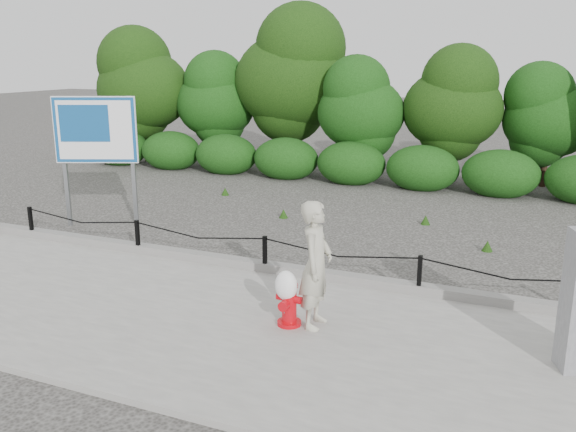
% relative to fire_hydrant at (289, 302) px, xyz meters
% --- Properties ---
extents(ground, '(90.00, 90.00, 0.00)m').
position_rel_fire_hydrant_xyz_m(ground, '(-1.16, 1.72, -0.40)').
color(ground, '#2D2B28').
rests_on(ground, ground).
extents(sidewalk, '(14.00, 4.00, 0.08)m').
position_rel_fire_hydrant_xyz_m(sidewalk, '(-1.16, -0.28, -0.36)').
color(sidewalk, gray).
rests_on(sidewalk, ground).
extents(curb, '(14.00, 0.22, 0.14)m').
position_rel_fire_hydrant_xyz_m(curb, '(-1.16, 1.77, -0.25)').
color(curb, slate).
rests_on(curb, sidewalk).
extents(chain_barrier, '(10.06, 0.06, 0.60)m').
position_rel_fire_hydrant_xyz_m(chain_barrier, '(-1.16, 1.72, 0.05)').
color(chain_barrier, black).
rests_on(chain_barrier, sidewalk).
extents(treeline, '(20.31, 3.85, 4.95)m').
position_rel_fire_hydrant_xyz_m(treeline, '(-1.37, 10.67, 2.11)').
color(treeline, black).
rests_on(treeline, ground).
extents(fire_hydrant, '(0.36, 0.37, 0.68)m').
position_rel_fire_hydrant_xyz_m(fire_hydrant, '(0.00, 0.00, 0.00)').
color(fire_hydrant, red).
rests_on(fire_hydrant, sidewalk).
extents(pedestrian, '(0.72, 0.63, 1.67)m').
position_rel_fire_hydrant_xyz_m(pedestrian, '(0.30, 0.12, 0.49)').
color(pedestrian, '#B0AC97').
rests_on(pedestrian, sidewalk).
extents(advertising_sign, '(1.58, 0.73, 2.70)m').
position_rel_fire_hydrant_xyz_m(advertising_sign, '(-5.62, 3.12, 1.50)').
color(advertising_sign, slate).
rests_on(advertising_sign, ground).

